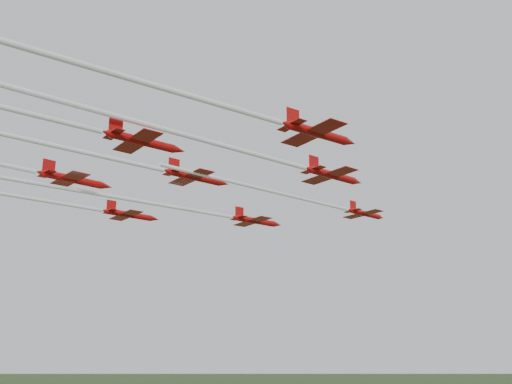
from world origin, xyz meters
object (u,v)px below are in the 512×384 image
Objects in this scene: jet_row2_left at (193,210)px; jet_row3_left at (22,197)px; jet_row3_right at (182,93)px; jet_row2_right at (248,152)px; jet_row4_left at (14,167)px; jet_row4_right at (15,110)px; jet_lead at (321,203)px; jet_row3_mid at (87,153)px.

jet_row3_left is at bearing -112.15° from jet_row2_left.
jet_row2_right is at bearing 127.15° from jet_row3_right.
jet_row4_right is at bearing -18.62° from jet_row4_left.
jet_row4_left is at bearing -106.08° from jet_lead.
jet_row4_left is 23.71m from jet_row4_right.
jet_row2_right is at bearing 28.16° from jet_row3_left.
jet_row2_left is 0.84× the size of jet_row3_mid.
jet_row4_right is (29.74, -17.86, -0.13)m from jet_row3_left.
jet_lead reaches higher than jet_row4_right.
jet_row3_mid is 17.51m from jet_row4_right.
jet_lead is at bearing 72.25° from jet_row4_left.
jet_row2_right is 0.98× the size of jet_row3_mid.
jet_row3_mid is at bearing 26.91° from jet_row4_left.
jet_row3_right is 17.42m from jet_row4_right.
jet_row3_left is (-37.31, -10.26, -1.74)m from jet_row2_right.
jet_row2_left is at bearing 85.37° from jet_row4_left.
jet_row4_right reaches higher than jet_row2_left.
jet_lead is 0.76× the size of jet_row3_mid.
jet_row4_right is (-15.00, -8.83, -0.64)m from jet_row3_right.
jet_row3_mid reaches higher than jet_row3_right.
jet_row3_right is (23.97, -6.09, -1.14)m from jet_row3_mid.
jet_row2_left is 41.68m from jet_row3_right.
jet_row2_right reaches higher than jet_row3_right.
jet_row4_right is at bearing -92.00° from jet_row2_right.
jet_row3_mid is 24.76m from jet_row3_right.
jet_row3_mid is at bearing -178.18° from jet_row3_right.
jet_row3_left is (-31.82, -36.80, -1.43)m from jet_lead.
jet_row3_right is (28.44, -30.45, 0.95)m from jet_row2_left.
jet_row4_right is at bearing -133.42° from jet_row3_right.
jet_row3_left is 21.04m from jet_row3_mid.
jet_row3_mid is 1.43× the size of jet_row4_left.
jet_row3_left is 1.19× the size of jet_row4_right.
jet_row3_left is at bearing -151.55° from jet_row2_right.
jet_row2_left is 0.95× the size of jet_row4_right.
jet_row2_left is 0.80× the size of jet_row3_left.
jet_row2_right is 32.92m from jet_row4_left.
jet_row3_left is at bearing -175.32° from jet_row3_right.
jet_row2_right is at bearing -66.57° from jet_lead.
jet_lead is 0.76× the size of jet_row3_right.
jet_row2_left is (-15.53, -15.37, -1.87)m from jet_lead.
jet_row3_left is 34.69m from jet_row4_right.
jet_row3_right is (44.74, -9.02, 0.51)m from jet_row3_left.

